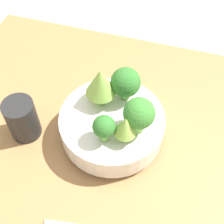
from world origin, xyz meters
TOP-DOWN VIEW (x-y plane):
  - ground_plane at (0.00, 0.00)m, footprint 6.00×6.00m
  - table at (0.00, 0.00)m, footprint 0.90×0.78m
  - bowl at (0.01, 0.04)m, footprint 0.23×0.23m
  - romanesco_piece_near at (0.05, -0.01)m, footprint 0.05×0.05m
  - romanesco_piece_far at (-0.03, 0.07)m, footprint 0.07×0.07m
  - broccoli_floret_back at (0.02, 0.10)m, footprint 0.07×0.07m
  - broccoli_floret_right at (0.07, 0.02)m, footprint 0.07×0.07m
  - broccoli_floret_front at (0.01, -0.02)m, footprint 0.05×0.05m
  - cup at (-0.19, -0.01)m, footprint 0.07×0.07m

SIDE VIEW (x-z plane):
  - ground_plane at x=0.00m, z-range 0.00..0.00m
  - table at x=0.00m, z-range 0.00..0.04m
  - bowl at x=0.01m, z-range 0.04..0.12m
  - cup at x=-0.19m, z-range 0.04..0.14m
  - broccoli_floret_front at x=0.01m, z-range 0.12..0.18m
  - romanesco_piece_near at x=0.05m, z-range 0.12..0.19m
  - broccoli_floret_back at x=0.02m, z-range 0.12..0.20m
  - broccoli_floret_right at x=0.07m, z-range 0.12..0.21m
  - romanesco_piece_far at x=-0.03m, z-range 0.12..0.22m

